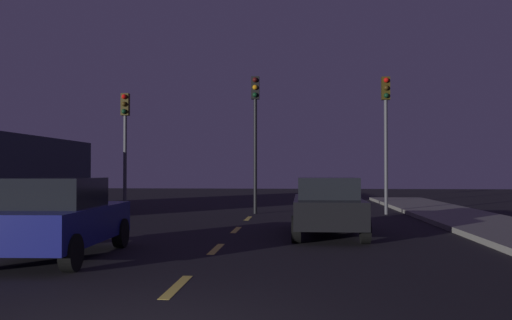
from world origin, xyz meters
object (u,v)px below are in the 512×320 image
object	(u,v)px
traffic_signal_center	(255,118)
car_stopped_ahead	(327,206)
car_adjacent_lane	(56,218)
traffic_signal_left	(125,129)
traffic_signal_right	(386,119)

from	to	relation	value
traffic_signal_center	car_stopped_ahead	xyz separation A→B (m)	(2.46, -6.96, -3.02)
car_stopped_ahead	car_adjacent_lane	distance (m)	6.91
traffic_signal_left	car_adjacent_lane	size ratio (longest dim) A/B	1.19
traffic_signal_left	car_stopped_ahead	distance (m)	10.76
traffic_signal_left	car_adjacent_lane	world-z (taller)	traffic_signal_left
traffic_signal_right	car_adjacent_lane	world-z (taller)	traffic_signal_right
traffic_signal_right	car_adjacent_lane	size ratio (longest dim) A/B	1.32
traffic_signal_right	car_adjacent_lane	bearing A→B (deg)	-126.00
traffic_signal_center	car_adjacent_lane	bearing A→B (deg)	-104.99
traffic_signal_right	car_stopped_ahead	world-z (taller)	traffic_signal_right
car_stopped_ahead	car_adjacent_lane	bearing A→B (deg)	-142.19
traffic_signal_left	car_stopped_ahead	xyz separation A→B (m)	(7.77, -6.96, -2.63)
traffic_signal_left	traffic_signal_right	world-z (taller)	traffic_signal_right
traffic_signal_center	car_adjacent_lane	size ratio (longest dim) A/B	1.34
car_stopped_ahead	traffic_signal_left	bearing A→B (deg)	138.16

